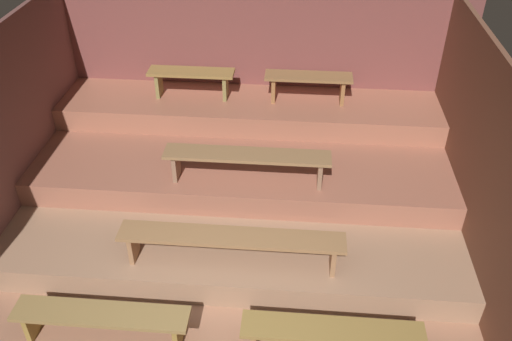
{
  "coord_description": "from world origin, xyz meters",
  "views": [
    {
      "loc": [
        0.66,
        -2.73,
        4.38
      ],
      "look_at": [
        0.21,
        2.54,
        0.66
      ],
      "focal_mm": 37.79,
      "sensor_mm": 36.0,
      "label": 1
    }
  ],
  "objects_px": {
    "bench_upper_left": "(191,77)",
    "bench_upper_right": "(308,81)",
    "bench_lower_center": "(231,240)",
    "bench_middle_center": "(247,159)",
    "bench_floor_left": "(102,318)",
    "bench_floor_right": "(332,334)"
  },
  "relations": [
    {
      "from": "bench_floor_left",
      "to": "bench_floor_right",
      "type": "xyz_separation_m",
      "value": [
        2.17,
        0.0,
        0.0
      ]
    },
    {
      "from": "bench_middle_center",
      "to": "bench_upper_left",
      "type": "relative_size",
      "value": 1.65
    },
    {
      "from": "bench_lower_center",
      "to": "bench_upper_left",
      "type": "distance_m",
      "value": 2.76
    },
    {
      "from": "bench_floor_right",
      "to": "bench_middle_center",
      "type": "relative_size",
      "value": 0.87
    },
    {
      "from": "bench_floor_left",
      "to": "bench_lower_center",
      "type": "xyz_separation_m",
      "value": [
        1.14,
        0.83,
        0.32
      ]
    },
    {
      "from": "bench_upper_left",
      "to": "bench_floor_left",
      "type": "bearing_deg",
      "value": -94.93
    },
    {
      "from": "bench_upper_left",
      "to": "bench_upper_right",
      "type": "distance_m",
      "value": 1.59
    },
    {
      "from": "bench_lower_center",
      "to": "bench_middle_center",
      "type": "xyz_separation_m",
      "value": [
        0.06,
        1.06,
        0.3
      ]
    },
    {
      "from": "bench_floor_right",
      "to": "bench_upper_left",
      "type": "height_order",
      "value": "bench_upper_left"
    },
    {
      "from": "bench_middle_center",
      "to": "bench_upper_right",
      "type": "bearing_deg",
      "value": 65.65
    },
    {
      "from": "bench_lower_center",
      "to": "bench_upper_left",
      "type": "relative_size",
      "value": 2.0
    },
    {
      "from": "bench_floor_right",
      "to": "bench_upper_left",
      "type": "distance_m",
      "value": 3.98
    },
    {
      "from": "bench_upper_left",
      "to": "bench_upper_right",
      "type": "height_order",
      "value": "same"
    },
    {
      "from": "bench_floor_left",
      "to": "bench_upper_left",
      "type": "relative_size",
      "value": 1.44
    },
    {
      "from": "bench_upper_left",
      "to": "bench_upper_right",
      "type": "bearing_deg",
      "value": 0.0
    },
    {
      "from": "bench_floor_left",
      "to": "bench_floor_right",
      "type": "bearing_deg",
      "value": 0.0
    },
    {
      "from": "bench_lower_center",
      "to": "bench_upper_right",
      "type": "bearing_deg",
      "value": 73.94
    },
    {
      "from": "bench_floor_left",
      "to": "bench_lower_center",
      "type": "relative_size",
      "value": 0.72
    },
    {
      "from": "bench_floor_left",
      "to": "bench_upper_right",
      "type": "distance_m",
      "value": 3.98
    },
    {
      "from": "bench_lower_center",
      "to": "bench_floor_right",
      "type": "bearing_deg",
      "value": -39.07
    },
    {
      "from": "bench_middle_center",
      "to": "bench_floor_right",
      "type": "bearing_deg",
      "value": -62.91
    },
    {
      "from": "bench_floor_right",
      "to": "bench_middle_center",
      "type": "xyz_separation_m",
      "value": [
        -0.97,
        1.9,
        0.62
      ]
    }
  ]
}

